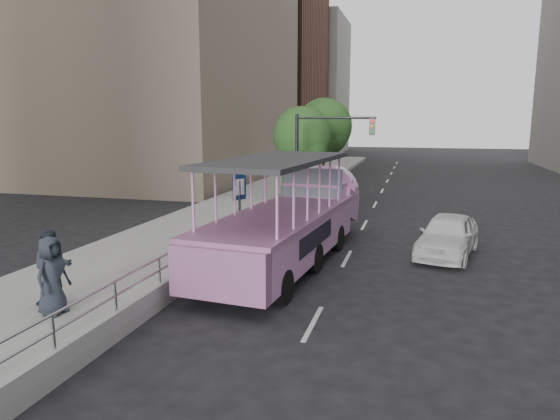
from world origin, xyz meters
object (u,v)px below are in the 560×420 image
Objects in this scene: duck_boat at (293,221)px; street_tree_far at (325,128)px; car at (448,235)px; traffic_signal at (319,147)px; pedestrian_mid at (53,267)px; pedestrian_far at (52,275)px; parking_sign at (240,204)px; street_tree_near at (304,138)px.

duck_boat is 18.86m from street_tree_far.
street_tree_far reaches higher than car.
street_tree_far is (-7.58, 16.51, 3.54)m from car.
duck_boat is 2.19× the size of traffic_signal.
pedestrian_far is (0.43, -0.56, -0.00)m from pedestrian_mid.
car is 9.79m from traffic_signal.
car is 13.13m from pedestrian_mid.
parking_sign is (-7.47, -1.57, 1.07)m from car.
car is 18.50m from street_tree_far.
car is at bearing -53.49° from street_tree_near.
street_tree_far is at bearing 51.11° from pedestrian_mid.
duck_boat reaches higher than pedestrian_mid.
parking_sign is at bearing -89.67° from street_tree_far.
duck_boat is 5.74m from car.
car is 2.35× the size of pedestrian_far.
street_tree_far is at bearing 98.43° from traffic_signal.
parking_sign reaches higher than pedestrian_mid.
duck_boat is 12.97m from street_tree_near.
street_tree_near reaches higher than parking_sign.
parking_sign is 0.57× the size of traffic_signal.
traffic_signal is (3.72, 15.69, 2.24)m from pedestrian_mid.
car is at bearing 20.47° from duck_boat.
street_tree_near is at bearing 50.06° from pedestrian_mid.
car is at bearing -65.34° from street_tree_far.
car is 1.51× the size of parking_sign.
pedestrian_mid is 0.37× the size of traffic_signal.
pedestrian_mid is at bearing -126.18° from car.
duck_boat reaches higher than parking_sign.
street_tree_far is (0.20, 6.00, 0.49)m from street_tree_near.
pedestrian_far is at bearing -123.10° from car.
parking_sign is at bearing -88.56° from street_tree_near.
street_tree_far reaches higher than pedestrian_far.
parking_sign is (1.99, 7.60, 0.58)m from pedestrian_far.
traffic_signal is 3.80m from street_tree_near.
street_tree_near is 6.02m from street_tree_far.
car is at bearing -48.87° from traffic_signal.
car is 0.86× the size of traffic_signal.
pedestrian_far is 0.33× the size of street_tree_near.
street_tree_far is (-1.40, 9.43, 0.81)m from traffic_signal.
pedestrian_mid is at bearing -124.55° from duck_boat.
street_tree_near is at bearing 101.01° from duck_boat.
traffic_signal is (-6.18, 7.08, 2.74)m from car.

